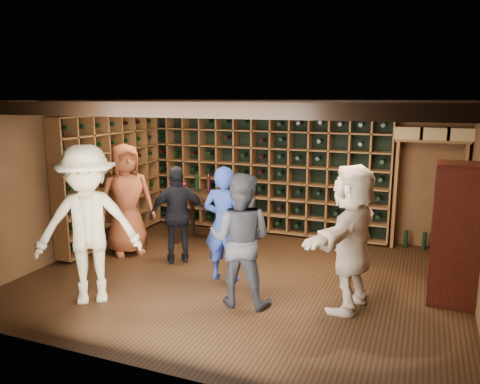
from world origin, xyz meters
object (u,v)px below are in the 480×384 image
at_px(man_grey_suit, 240,240).
at_px(tasting_table, 209,200).
at_px(man_blue_shirt, 224,224).
at_px(display_cabinet, 455,237).
at_px(guest_beige, 351,238).
at_px(guest_khaki, 88,225).
at_px(guest_red_floral, 126,199).
at_px(guest_woman_black, 178,215).

height_order(man_grey_suit, tasting_table, man_grey_suit).
bearing_deg(man_blue_shirt, display_cabinet, -176.47).
distance_m(man_blue_shirt, guest_beige, 1.80).
bearing_deg(guest_beige, guest_khaki, -58.08).
bearing_deg(guest_red_floral, tasting_table, -7.56).
relative_size(display_cabinet, guest_woman_black, 1.15).
bearing_deg(display_cabinet, guest_khaki, -158.93).
distance_m(guest_red_floral, guest_beige, 3.80).
distance_m(guest_khaki, guest_beige, 3.23).
distance_m(man_blue_shirt, guest_red_floral, 2.01).
height_order(man_grey_suit, guest_red_floral, guest_red_floral).
height_order(display_cabinet, man_grey_suit, display_cabinet).
relative_size(guest_red_floral, guest_woman_black, 1.20).
bearing_deg(guest_khaki, man_grey_suit, -16.84).
relative_size(display_cabinet, guest_red_floral, 0.96).
bearing_deg(man_blue_shirt, guest_woman_black, -26.72).
height_order(guest_red_floral, guest_khaki, guest_khaki).
distance_m(guest_woman_black, guest_beige, 2.83).
distance_m(man_grey_suit, guest_khaki, 1.89).
distance_m(display_cabinet, man_blue_shirt, 2.96).
distance_m(display_cabinet, man_grey_suit, 2.64).
bearing_deg(tasting_table, guest_red_floral, -131.09).
relative_size(display_cabinet, man_blue_shirt, 1.07).
distance_m(man_blue_shirt, guest_khaki, 1.81).
bearing_deg(tasting_table, display_cabinet, -6.56).
distance_m(man_grey_suit, guest_woman_black, 1.80).
bearing_deg(guest_woman_black, guest_beige, 133.26).
height_order(man_blue_shirt, guest_red_floral, guest_red_floral).
bearing_deg(man_grey_suit, guest_beige, -169.29).
distance_m(guest_red_floral, tasting_table, 1.40).
bearing_deg(display_cabinet, man_grey_suit, -157.76).
bearing_deg(guest_beige, tasting_table, -107.96).
xyz_separation_m(display_cabinet, man_blue_shirt, (-2.94, -0.36, -0.04)).
height_order(guest_beige, tasting_table, guest_beige).
xyz_separation_m(man_blue_shirt, guest_red_floral, (-1.95, 0.48, 0.10)).
bearing_deg(guest_red_floral, guest_woman_black, -51.59).
distance_m(display_cabinet, guest_woman_black, 3.90).
xyz_separation_m(display_cabinet, guest_red_floral, (-4.89, 0.12, 0.06)).
distance_m(man_grey_suit, guest_beige, 1.34).
bearing_deg(guest_woman_black, man_grey_suit, 111.26).
distance_m(man_grey_suit, tasting_table, 2.45).
bearing_deg(guest_woman_black, display_cabinet, 146.36).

